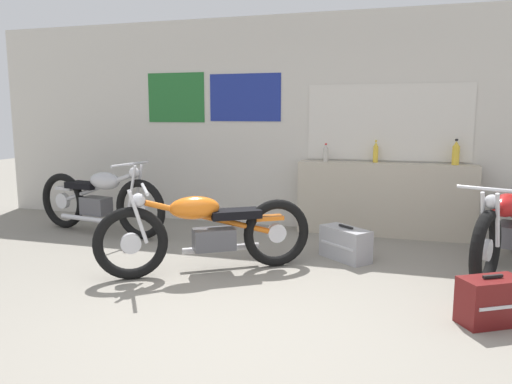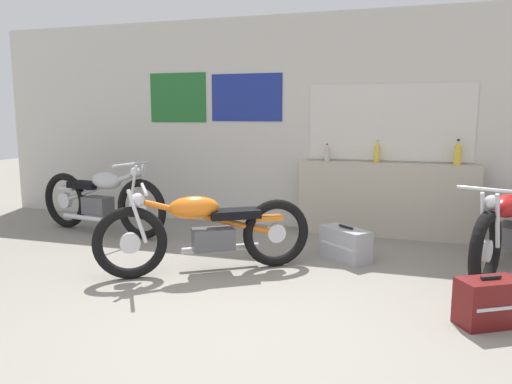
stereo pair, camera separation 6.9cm
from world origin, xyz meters
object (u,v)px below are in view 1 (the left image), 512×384
(bottle_leftmost, at_px, (326,153))
(hard_case_silver, at_px, (345,244))
(bottle_center, at_px, (456,153))
(motorcycle_orange, at_px, (207,231))
(motorcycle_silver, at_px, (99,200))
(motorcycle_red, at_px, (507,227))
(hard_case_darkred, at_px, (491,301))
(bottle_left_center, at_px, (376,153))

(bottle_leftmost, bearing_deg, hard_case_silver, -70.76)
(bottle_leftmost, distance_m, bottle_center, 1.55)
(motorcycle_orange, bearing_deg, motorcycle_silver, 150.56)
(bottle_leftmost, height_order, motorcycle_red, bottle_leftmost)
(bottle_leftmost, bearing_deg, hard_case_darkred, -57.21)
(bottle_center, bearing_deg, motorcycle_silver, -167.55)
(bottle_center, bearing_deg, hard_case_darkred, -88.24)
(bottle_center, xyz_separation_m, hard_case_darkred, (0.08, -2.56, -0.88))
(bottle_left_center, distance_m, motorcycle_silver, 3.56)
(motorcycle_red, distance_m, hard_case_darkred, 1.55)
(motorcycle_orange, bearing_deg, motorcycle_red, 19.22)
(hard_case_darkred, relative_size, hard_case_silver, 0.87)
(motorcycle_orange, distance_m, motorcycle_red, 2.95)
(bottle_left_center, height_order, hard_case_darkred, bottle_left_center)
(bottle_leftmost, relative_size, hard_case_darkred, 0.45)
(bottle_leftmost, distance_m, hard_case_silver, 1.52)
(motorcycle_red, height_order, motorcycle_silver, motorcycle_silver)
(bottle_left_center, distance_m, bottle_center, 0.93)
(motorcycle_orange, xyz_separation_m, motorcycle_silver, (-1.93, 1.09, 0.02))
(bottle_left_center, distance_m, hard_case_silver, 1.54)
(motorcycle_silver, bearing_deg, bottle_center, 12.45)
(bottle_leftmost, height_order, bottle_center, bottle_center)
(bottle_left_center, relative_size, motorcycle_orange, 0.15)
(bottle_left_center, height_order, motorcycle_red, bottle_left_center)
(bottle_leftmost, xyz_separation_m, motorcycle_red, (1.97, -1.04, -0.60))
(bottle_left_center, bearing_deg, hard_case_darkred, -68.66)
(bottle_center, height_order, hard_case_darkred, bottle_center)
(motorcycle_red, xyz_separation_m, hard_case_silver, (-1.56, -0.15, -0.25))
(bottle_leftmost, height_order, motorcycle_silver, bottle_leftmost)
(motorcycle_silver, height_order, hard_case_darkred, motorcycle_silver)
(motorcycle_orange, relative_size, motorcycle_silver, 0.88)
(hard_case_darkred, height_order, hard_case_silver, hard_case_darkred)
(hard_case_darkred, bearing_deg, bottle_left_center, 111.34)
(bottle_center, bearing_deg, motorcycle_red, -68.41)
(bottle_leftmost, height_order, bottle_left_center, bottle_left_center)
(bottle_center, bearing_deg, bottle_leftmost, -178.97)
(bottle_leftmost, bearing_deg, motorcycle_red, -27.74)
(bottle_leftmost, xyz_separation_m, motorcycle_silver, (-2.75, -0.92, -0.59))
(hard_case_silver, bearing_deg, bottle_left_center, 80.83)
(bottle_leftmost, xyz_separation_m, hard_case_darkred, (1.63, -2.53, -0.85))
(bottle_left_center, xyz_separation_m, motorcycle_silver, (-3.36, -0.98, -0.61))
(bottle_left_center, relative_size, bottle_center, 0.90)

